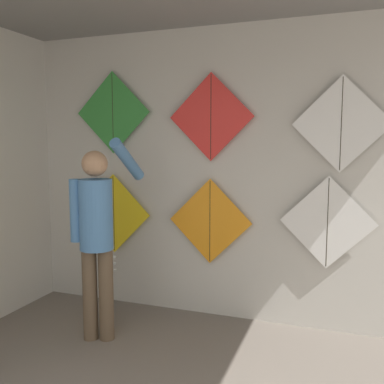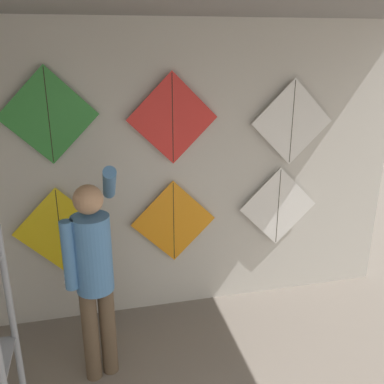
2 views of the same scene
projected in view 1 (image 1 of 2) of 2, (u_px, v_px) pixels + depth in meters
name	position (u px, v px, depth m)	size (l,w,h in m)	color
back_panel	(212.00, 175.00, 4.17)	(4.61, 0.06, 2.80)	beige
shopkeeper	(97.00, 228.00, 3.65)	(0.43, 0.66, 1.75)	brown
kite_0	(114.00, 216.00, 4.48)	(0.83, 0.04, 1.04)	yellow
kite_1	(210.00, 221.00, 4.13)	(0.83, 0.01, 0.83)	orange
kite_2	(328.00, 223.00, 3.76)	(0.83, 0.01, 0.83)	white
kite_3	(113.00, 113.00, 4.36)	(0.83, 0.01, 0.83)	#338C38
kite_4	(211.00, 117.00, 4.01)	(0.83, 0.01, 0.83)	red
kite_5	(341.00, 124.00, 3.63)	(0.83, 0.01, 0.83)	white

